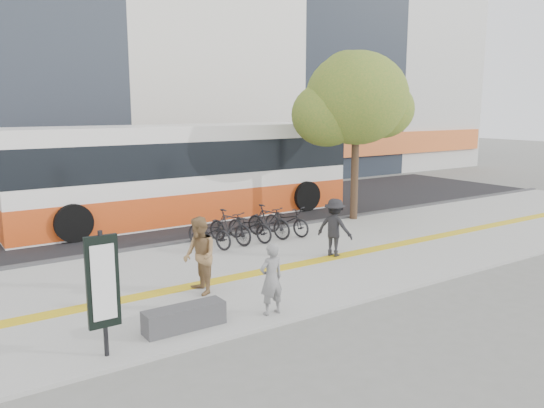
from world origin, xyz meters
TOP-DOWN VIEW (x-y plane):
  - ground at (0.00, 0.00)m, footprint 120.00×120.00m
  - sidewalk at (0.00, 1.50)m, footprint 40.00×7.00m
  - tactile_strip at (0.00, 1.00)m, footprint 40.00×0.45m
  - street at (0.00, 9.00)m, footprint 40.00×8.00m
  - curb at (0.00, 5.00)m, footprint 40.00×0.25m
  - bench at (-2.60, -1.20)m, footprint 1.60×0.45m
  - signboard at (-4.20, -1.51)m, footprint 0.55×0.10m
  - street_tree at (7.18, 4.82)m, footprint 4.40×3.80m
  - bus at (2.12, 8.50)m, footprint 13.32×3.16m
  - bicycle_row at (2.11, 4.00)m, footprint 4.01×1.94m
  - seated_woman at (-0.80, -1.52)m, footprint 0.55×0.37m
  - pedestrian_tan at (-1.44, 0.43)m, footprint 0.75×0.92m
  - pedestrian_dark at (3.17, 1.13)m, footprint 0.99×1.23m

SIDE VIEW (x-z plane):
  - ground at x=0.00m, z-range 0.00..0.00m
  - street at x=0.00m, z-range 0.00..0.06m
  - sidewalk at x=0.00m, z-range 0.00..0.08m
  - curb at x=0.00m, z-range 0.00..0.14m
  - tactile_strip at x=0.00m, z-range 0.08..0.09m
  - bench at x=-2.60m, z-range 0.08..0.53m
  - bicycle_row at x=2.11m, z-range 0.05..1.12m
  - seated_woman at x=-0.80m, z-range 0.08..1.58m
  - pedestrian_dark at x=3.17m, z-range 0.08..1.74m
  - pedestrian_tan at x=-1.44m, z-range 0.08..1.85m
  - signboard at x=-4.20m, z-range 0.27..2.47m
  - bus at x=2.12m, z-range -0.04..3.50m
  - street_tree at x=7.18m, z-range 1.36..7.67m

